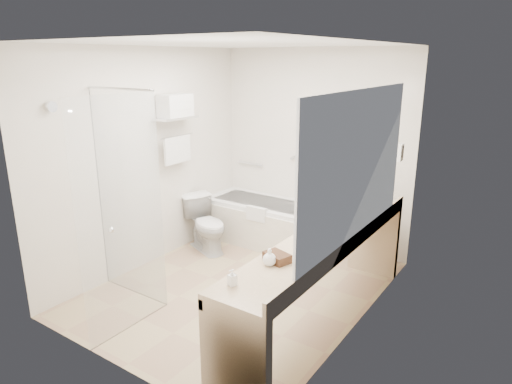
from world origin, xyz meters
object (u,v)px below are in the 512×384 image
Objects in this scene: bathtub at (265,222)px; water_bottle_left at (329,212)px; toilet at (207,225)px; vanity_counter at (323,261)px; amenity_basket at (277,257)px.

bathtub is 1.81m from water_bottle_left.
water_bottle_left is (1.82, -0.31, 0.61)m from toilet.
vanity_counter is 13.27× the size of amenity_basket.
amenity_basket is (1.42, -2.00, 0.61)m from bathtub.
bathtub is at bearing 137.65° from vanity_counter.
water_bottle_left reaches higher than bathtub.
toilet is at bearing -124.37° from bathtub.
water_bottle_left reaches higher than toilet.
vanity_counter is at bearing -88.04° from toilet.
amenity_basket is 1.04m from water_bottle_left.
bathtub is 7.49× the size of water_bottle_left.
bathtub is 2.31× the size of toilet.
bathtub is 0.80m from toilet.
vanity_counter is at bearing -69.85° from water_bottle_left.
vanity_counter reaches higher than toilet.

